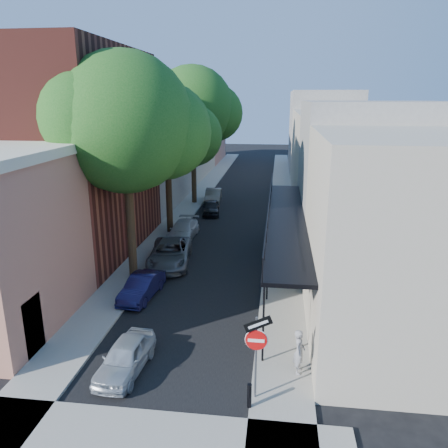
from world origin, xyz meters
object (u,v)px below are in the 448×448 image
(oak_near, at_px, (135,126))
(oak_far, at_px, (198,109))
(parked_car_a, at_px, (125,357))
(parked_car_c, at_px, (170,253))
(oak_mid, at_px, (173,131))
(pedestrian, at_px, (299,351))
(parked_car_e, at_px, (211,207))
(parked_car_f, at_px, (213,196))
(bollard, at_px, (249,396))
(parked_car_b, at_px, (142,287))
(parked_car_d, at_px, (183,230))
(sign_post, at_px, (256,343))

(oak_near, relative_size, oak_far, 0.96)
(parked_car_a, distance_m, parked_car_c, 10.16)
(oak_mid, distance_m, pedestrian, 18.69)
(parked_car_c, bearing_deg, parked_car_e, 79.73)
(oak_far, height_order, parked_car_a, oak_far)
(oak_far, bearing_deg, parked_car_c, -86.12)
(oak_mid, height_order, parked_car_f, oak_mid)
(bollard, bearing_deg, parked_car_b, 128.02)
(parked_car_f, xyz_separation_m, pedestrian, (6.67, -24.85, 0.28))
(oak_mid, xyz_separation_m, parked_car_b, (0.82, -10.57, -6.50))
(oak_far, bearing_deg, parked_car_e, -67.10)
(oak_near, distance_m, parked_car_d, 9.84)
(sign_post, height_order, parked_car_e, sign_post)
(oak_near, relative_size, pedestrian, 7.15)
(parked_car_b, xyz_separation_m, parked_car_d, (0.00, 9.16, 0.03))
(sign_post, xyz_separation_m, parked_car_c, (-5.48, 11.10, -1.36))
(parked_car_a, xyz_separation_m, parked_car_e, (-0.33, 21.46, 0.01))
(oak_mid, relative_size, parked_car_a, 3.12)
(parked_car_d, bearing_deg, parked_car_a, -83.83)
(oak_far, distance_m, parked_car_e, 8.75)
(parked_car_a, bearing_deg, sign_post, -8.39)
(oak_near, distance_m, oak_far, 17.01)
(parked_car_f, distance_m, pedestrian, 25.73)
(parked_car_c, height_order, parked_car_d, parked_car_c)
(oak_near, xyz_separation_m, parked_car_d, (0.77, 6.56, -7.29))
(parked_car_c, bearing_deg, pedestrian, -61.66)
(oak_far, relative_size, parked_car_d, 2.94)
(oak_near, relative_size, oak_mid, 1.12)
(parked_car_a, distance_m, parked_car_d, 14.91)
(parked_car_d, height_order, parked_car_e, parked_car_d)
(sign_post, xyz_separation_m, parked_car_e, (-4.89, 22.45, -1.47))
(sign_post, distance_m, oak_near, 12.77)
(oak_far, distance_m, parked_car_f, 7.72)
(bollard, relative_size, pedestrian, 0.50)
(oak_mid, relative_size, parked_car_c, 2.10)
(oak_mid, relative_size, parked_car_f, 2.63)
(oak_mid, distance_m, parked_car_d, 6.67)
(parked_car_b, height_order, parked_car_f, parked_car_f)
(parked_car_d, bearing_deg, parked_car_c, -85.12)
(parked_car_c, relative_size, parked_car_d, 1.20)
(bollard, xyz_separation_m, oak_far, (-6.35, 26.77, 7.74))
(parked_car_b, xyz_separation_m, parked_car_e, (0.87, 15.76, 0.01))
(bollard, bearing_deg, parked_car_d, 108.94)
(sign_post, xyz_separation_m, oak_near, (-6.53, 9.29, 5.84))
(sign_post, relative_size, oak_mid, 0.29)
(bollard, height_order, parked_car_f, parked_car_f)
(sign_post, xyz_separation_m, pedestrian, (1.39, 1.50, -1.12))
(parked_car_b, bearing_deg, sign_post, -43.22)
(sign_post, relative_size, pedestrian, 1.87)
(bollard, relative_size, parked_car_d, 0.20)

